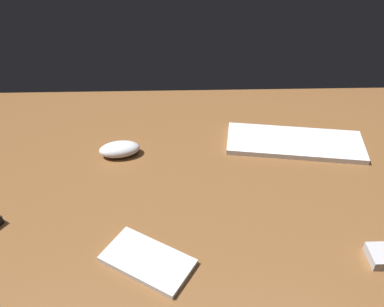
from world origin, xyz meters
The scene contains 4 objects.
desk centered at (0.00, 0.00, 1.00)cm, with size 140.00×84.00×2.00cm, color brown.
keyboard centered at (27.61, 11.29, 2.70)cm, with size 35.33×13.19×1.39cm, color white.
computer_mouse centered at (-17.97, 8.21, 3.77)cm, with size 10.26×5.68×3.55cm, color silver.
notepad centered at (-9.00, -25.93, 2.55)cm, with size 16.95×9.10×1.10cm, color silver.
Camera 1 is at (-1.98, -76.50, 66.14)cm, focal length 38.74 mm.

